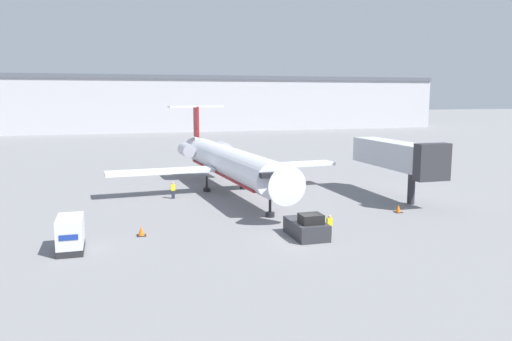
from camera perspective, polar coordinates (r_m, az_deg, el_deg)
ground_plane at (r=36.67m, az=5.73°, el=-7.99°), size 600.00×600.00×0.00m
terminal_building at (r=153.10m, az=-11.62°, el=7.53°), size 180.00×16.80×16.36m
airplane_main at (r=54.18m, az=-3.24°, el=1.01°), size 25.82×31.08×9.10m
pushback_tug at (r=37.47m, az=5.79°, el=-6.48°), size 2.28×3.96×1.93m
luggage_cart at (r=36.10m, az=-20.44°, el=-6.84°), size 1.68×3.31×2.34m
worker_near_tug at (r=37.79m, az=8.38°, el=-6.21°), size 0.40×0.24×1.63m
worker_by_wing at (r=51.59m, az=-9.46°, el=-2.21°), size 0.40×0.24×1.72m
traffic_cone_left at (r=38.63m, az=-12.98°, el=-6.77°), size 0.67×0.67×0.74m
traffic_cone_right at (r=46.81m, az=15.95°, el=-4.22°), size 0.66×0.66×0.72m
jet_bridge at (r=52.22m, az=15.85°, el=1.66°), size 3.20×13.23×6.19m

